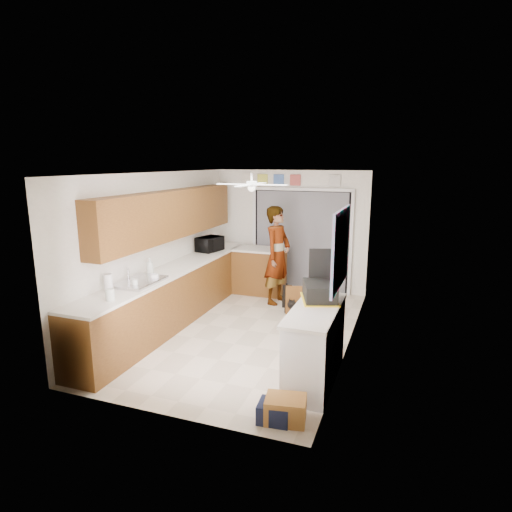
% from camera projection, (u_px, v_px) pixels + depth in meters
% --- Properties ---
extents(floor, '(5.00, 5.00, 0.00)m').
position_uv_depth(floor, '(248.00, 331.00, 6.89)').
color(floor, beige).
rests_on(floor, ground).
extents(ceiling, '(5.00, 5.00, 0.00)m').
position_uv_depth(ceiling, '(247.00, 173.00, 6.35)').
color(ceiling, white).
rests_on(ceiling, ground).
extents(wall_back, '(3.20, 0.00, 3.20)m').
position_uv_depth(wall_back, '(290.00, 231.00, 8.92)').
color(wall_back, white).
rests_on(wall_back, ground).
extents(wall_front, '(3.20, 0.00, 3.20)m').
position_uv_depth(wall_front, '(159.00, 305.00, 4.33)').
color(wall_front, white).
rests_on(wall_front, ground).
extents(wall_left, '(0.00, 5.00, 5.00)m').
position_uv_depth(wall_left, '(158.00, 248.00, 7.15)').
color(wall_left, white).
rests_on(wall_left, ground).
extents(wall_right, '(0.00, 5.00, 5.00)m').
position_uv_depth(wall_right, '(352.00, 263.00, 6.10)').
color(wall_right, white).
rests_on(wall_right, ground).
extents(left_base_cabinets, '(0.60, 4.80, 0.90)m').
position_uv_depth(left_base_cabinets, '(176.00, 296.00, 7.23)').
color(left_base_cabinets, brown).
rests_on(left_base_cabinets, floor).
extents(left_countertop, '(0.62, 4.80, 0.04)m').
position_uv_depth(left_countertop, '(175.00, 269.00, 7.12)').
color(left_countertop, white).
rests_on(left_countertop, left_base_cabinets).
extents(upper_cabinets, '(0.32, 4.00, 0.80)m').
position_uv_depth(upper_cabinets, '(171.00, 214.00, 7.17)').
color(upper_cabinets, brown).
rests_on(upper_cabinets, wall_left).
extents(sink_basin, '(0.50, 0.76, 0.06)m').
position_uv_depth(sink_basin, '(140.00, 282.00, 6.20)').
color(sink_basin, silver).
rests_on(sink_basin, left_countertop).
extents(faucet, '(0.03, 0.03, 0.22)m').
position_uv_depth(faucet, '(128.00, 275.00, 6.24)').
color(faucet, silver).
rests_on(faucet, left_countertop).
extents(peninsula_base, '(1.00, 0.60, 0.90)m').
position_uv_depth(peninsula_base, '(259.00, 272.00, 8.80)').
color(peninsula_base, brown).
rests_on(peninsula_base, floor).
extents(peninsula_top, '(1.04, 0.64, 0.04)m').
position_uv_depth(peninsula_top, '(259.00, 249.00, 8.70)').
color(peninsula_top, white).
rests_on(peninsula_top, peninsula_base).
extents(back_opening_recess, '(2.00, 0.06, 2.10)m').
position_uv_depth(back_opening_recess, '(301.00, 241.00, 8.85)').
color(back_opening_recess, black).
rests_on(back_opening_recess, wall_back).
extents(curtain_panel, '(1.90, 0.03, 2.05)m').
position_uv_depth(curtain_panel, '(301.00, 242.00, 8.82)').
color(curtain_panel, gray).
rests_on(curtain_panel, wall_back).
extents(door_trim_left, '(0.06, 0.04, 2.10)m').
position_uv_depth(door_trim_left, '(254.00, 239.00, 9.16)').
color(door_trim_left, white).
rests_on(door_trim_left, wall_back).
extents(door_trim_right, '(0.06, 0.04, 2.10)m').
position_uv_depth(door_trim_right, '(351.00, 245.00, 8.49)').
color(door_trim_right, white).
rests_on(door_trim_right, wall_back).
extents(door_trim_head, '(2.10, 0.04, 0.06)m').
position_uv_depth(door_trim_head, '(302.00, 189.00, 8.60)').
color(door_trim_head, white).
rests_on(door_trim_head, wall_back).
extents(header_frame_0, '(0.22, 0.02, 0.22)m').
position_uv_depth(header_frame_0, '(263.00, 180.00, 8.87)').
color(header_frame_0, '#D9DE4A').
rests_on(header_frame_0, wall_back).
extents(header_frame_1, '(0.22, 0.02, 0.22)m').
position_uv_depth(header_frame_1, '(279.00, 180.00, 8.75)').
color(header_frame_1, '#456DB9').
rests_on(header_frame_1, wall_back).
extents(header_frame_2, '(0.22, 0.02, 0.22)m').
position_uv_depth(header_frame_2, '(295.00, 180.00, 8.63)').
color(header_frame_2, '#BA4B46').
rests_on(header_frame_2, wall_back).
extents(header_frame_4, '(0.22, 0.02, 0.22)m').
position_uv_depth(header_frame_4, '(335.00, 181.00, 8.37)').
color(header_frame_4, beige).
rests_on(header_frame_4, wall_back).
extents(route66_sign, '(0.22, 0.02, 0.26)m').
position_uv_depth(route66_sign, '(247.00, 179.00, 8.98)').
color(route66_sign, silver).
rests_on(route66_sign, wall_back).
extents(right_counter_base, '(0.50, 1.40, 0.90)m').
position_uv_depth(right_counter_base, '(315.00, 346.00, 5.25)').
color(right_counter_base, white).
rests_on(right_counter_base, floor).
extents(right_counter_top, '(0.54, 1.44, 0.04)m').
position_uv_depth(right_counter_top, '(316.00, 310.00, 5.15)').
color(right_counter_top, white).
rests_on(right_counter_top, right_counter_base).
extents(abstract_painting, '(0.03, 1.15, 0.95)m').
position_uv_depth(abstract_painting, '(341.00, 249.00, 5.10)').
color(abstract_painting, '#E654A7').
rests_on(abstract_painting, wall_right).
extents(ceiling_fan, '(1.14, 1.14, 0.24)m').
position_uv_depth(ceiling_fan, '(252.00, 185.00, 6.58)').
color(ceiling_fan, white).
rests_on(ceiling_fan, ceiling).
extents(microwave, '(0.45, 0.58, 0.29)m').
position_uv_depth(microwave, '(210.00, 244.00, 8.39)').
color(microwave, black).
rests_on(microwave, left_countertop).
extents(soap_bottle, '(0.13, 0.13, 0.28)m').
position_uv_depth(soap_bottle, '(150.00, 266.00, 6.61)').
color(soap_bottle, silver).
rests_on(soap_bottle, left_countertop).
extents(cup, '(0.16, 0.16, 0.10)m').
position_uv_depth(cup, '(154.00, 277.00, 6.33)').
color(cup, white).
rests_on(cup, left_countertop).
extents(jar_a, '(0.13, 0.13, 0.15)m').
position_uv_depth(jar_a, '(110.00, 295.00, 5.41)').
color(jar_a, silver).
rests_on(jar_a, left_countertop).
extents(jar_b, '(0.10, 0.10, 0.12)m').
position_uv_depth(jar_b, '(135.00, 283.00, 5.98)').
color(jar_b, silver).
rests_on(jar_b, left_countertop).
extents(paper_towel_roll, '(0.13, 0.13, 0.24)m').
position_uv_depth(paper_towel_roll, '(108.00, 283.00, 5.77)').
color(paper_towel_roll, white).
rests_on(paper_towel_roll, left_countertop).
extents(suitcase, '(0.54, 0.62, 0.22)m').
position_uv_depth(suitcase, '(320.00, 291.00, 5.43)').
color(suitcase, black).
rests_on(suitcase, right_counter_top).
extents(suitcase_rim, '(0.61, 0.69, 0.02)m').
position_uv_depth(suitcase_rim, '(319.00, 300.00, 5.45)').
color(suitcase_rim, yellow).
rests_on(suitcase_rim, suitcase).
extents(suitcase_lid, '(0.41, 0.17, 0.50)m').
position_uv_depth(suitcase_lid, '(325.00, 267.00, 5.64)').
color(suitcase_lid, black).
rests_on(suitcase_lid, suitcase).
extents(cardboard_box, '(0.47, 0.38, 0.26)m').
position_uv_depth(cardboard_box, '(286.00, 409.00, 4.47)').
color(cardboard_box, '#B9823A').
rests_on(cardboard_box, floor).
extents(navy_crate, '(0.36, 0.31, 0.21)m').
position_uv_depth(navy_crate, '(274.00, 412.00, 4.47)').
color(navy_crate, '#161D38').
rests_on(navy_crate, floor).
extents(cabinet_door_panel, '(0.40, 0.24, 0.56)m').
position_uv_depth(cabinet_door_panel, '(296.00, 300.00, 7.50)').
color(cabinet_door_panel, brown).
rests_on(cabinet_door_panel, floor).
extents(man, '(0.58, 0.76, 1.86)m').
position_uv_depth(man, '(277.00, 255.00, 8.09)').
color(man, white).
rests_on(man, floor).
extents(dog, '(0.48, 0.65, 0.47)m').
position_uv_depth(dog, '(289.00, 298.00, 7.80)').
color(dog, black).
rests_on(dog, floor).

